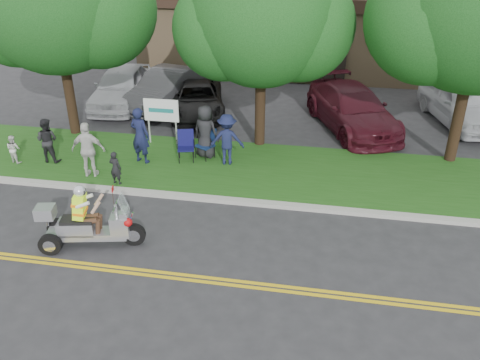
% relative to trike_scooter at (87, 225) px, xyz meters
% --- Properties ---
extents(ground, '(120.00, 120.00, 0.00)m').
position_rel_trike_scooter_xyz_m(ground, '(2.84, -0.32, -0.60)').
color(ground, '#28282B').
rests_on(ground, ground).
extents(centerline_near, '(60.00, 0.10, 0.01)m').
position_rel_trike_scooter_xyz_m(centerline_near, '(2.84, -0.90, -0.59)').
color(centerline_near, gold).
rests_on(centerline_near, ground).
extents(centerline_far, '(60.00, 0.10, 0.01)m').
position_rel_trike_scooter_xyz_m(centerline_far, '(2.84, -0.74, -0.59)').
color(centerline_far, gold).
rests_on(centerline_far, ground).
extents(curb, '(60.00, 0.25, 0.12)m').
position_rel_trike_scooter_xyz_m(curb, '(2.84, 2.73, -0.54)').
color(curb, '#A8A89E').
rests_on(curb, ground).
extents(grass_verge, '(60.00, 4.00, 0.10)m').
position_rel_trike_scooter_xyz_m(grass_verge, '(2.84, 4.88, -0.54)').
color(grass_verge, '#1C4C14').
rests_on(grass_verge, ground).
extents(commercial_building, '(18.00, 8.20, 4.00)m').
position_rel_trike_scooter_xyz_m(commercial_building, '(4.84, 18.66, 1.41)').
color(commercial_building, '#9E7F5B').
rests_on(commercial_building, ground).
extents(tree_left, '(6.62, 5.40, 7.78)m').
position_rel_trike_scooter_xyz_m(tree_left, '(-3.60, 6.71, 4.25)').
color(tree_left, '#332114').
rests_on(tree_left, ground).
extents(tree_mid, '(5.88, 4.80, 7.05)m').
position_rel_trike_scooter_xyz_m(tree_mid, '(3.40, 6.91, 3.84)').
color(tree_mid, '#332114').
rests_on(tree_mid, ground).
extents(business_sign, '(1.25, 0.06, 1.75)m').
position_rel_trike_scooter_xyz_m(business_sign, '(-0.06, 6.28, 0.66)').
color(business_sign, silver).
rests_on(business_sign, ground).
extents(trike_scooter, '(2.61, 1.11, 1.71)m').
position_rel_trike_scooter_xyz_m(trike_scooter, '(0.00, 0.00, 0.00)').
color(trike_scooter, black).
rests_on(trike_scooter, ground).
extents(lawn_chair_a, '(0.75, 0.75, 1.03)m').
position_rel_trike_scooter_xyz_m(lawn_chair_a, '(1.77, 5.45, 0.09)').
color(lawn_chair_a, black).
rests_on(lawn_chair_a, grass_verge).
extents(lawn_chair_b, '(0.65, 0.67, 1.02)m').
position_rel_trike_scooter_xyz_m(lawn_chair_b, '(1.12, 5.14, 0.08)').
color(lawn_chair_b, black).
rests_on(lawn_chair_b, grass_verge).
extents(spectator_adult_left, '(0.78, 0.62, 1.88)m').
position_rel_trike_scooter_xyz_m(spectator_adult_left, '(-0.28, 4.69, 0.45)').
color(spectator_adult_left, '#151A3C').
rests_on(spectator_adult_left, grass_verge).
extents(spectator_adult_mid, '(0.74, 0.58, 1.50)m').
position_rel_trike_scooter_xyz_m(spectator_adult_mid, '(-3.31, 4.18, 0.26)').
color(spectator_adult_mid, black).
rests_on(spectator_adult_mid, grass_verge).
extents(spectator_adult_right, '(1.08, 0.56, 1.77)m').
position_rel_trike_scooter_xyz_m(spectator_adult_right, '(-1.50, 3.44, 0.39)').
color(spectator_adult_right, silver).
rests_on(spectator_adult_right, grass_verge).
extents(spectator_chair_a, '(1.17, 0.77, 1.70)m').
position_rel_trike_scooter_xyz_m(spectator_chair_a, '(2.53, 5.07, 0.36)').
color(spectator_chair_a, '#161C3F').
rests_on(spectator_chair_a, grass_verge).
extents(spectator_chair_b, '(1.01, 0.80, 1.80)m').
position_rel_trike_scooter_xyz_m(spectator_chair_b, '(1.72, 5.47, 0.41)').
color(spectator_chair_b, black).
rests_on(spectator_chair_b, grass_verge).
extents(child_left, '(0.43, 0.32, 1.06)m').
position_rel_trike_scooter_xyz_m(child_left, '(-0.51, 3.08, 0.04)').
color(child_left, black).
rests_on(child_left, grass_verge).
extents(child_right, '(0.55, 0.48, 0.95)m').
position_rel_trike_scooter_xyz_m(child_right, '(-4.41, 3.91, -0.02)').
color(child_right, silver).
rests_on(child_right, grass_verge).
extents(parked_car_far_left, '(2.47, 5.09, 1.67)m').
position_rel_trike_scooter_xyz_m(parked_car_far_left, '(-3.14, 10.19, 0.24)').
color(parked_car_far_left, '#ABACB2').
rests_on(parked_car_far_left, ground).
extents(parked_car_left, '(2.73, 5.06, 1.58)m').
position_rel_trike_scooter_xyz_m(parked_car_left, '(-1.16, 10.37, 0.19)').
color(parked_car_left, '#323235').
rests_on(parked_car_left, ground).
extents(parked_car_mid, '(3.22, 4.96, 1.27)m').
position_rel_trike_scooter_xyz_m(parked_car_mid, '(0.34, 9.67, 0.04)').
color(parked_car_mid, black).
rests_on(parked_car_mid, ground).
extents(parked_car_right, '(4.21, 5.93, 1.59)m').
position_rel_trike_scooter_xyz_m(parked_car_right, '(6.59, 9.20, 0.20)').
color(parked_car_right, '#410F19').
rests_on(parked_car_right, ground).
extents(parked_car_far_right, '(3.12, 5.26, 1.68)m').
position_rel_trike_scooter_xyz_m(parked_car_far_right, '(10.84, 10.57, 0.24)').
color(parked_car_far_right, silver).
rests_on(parked_car_far_right, ground).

